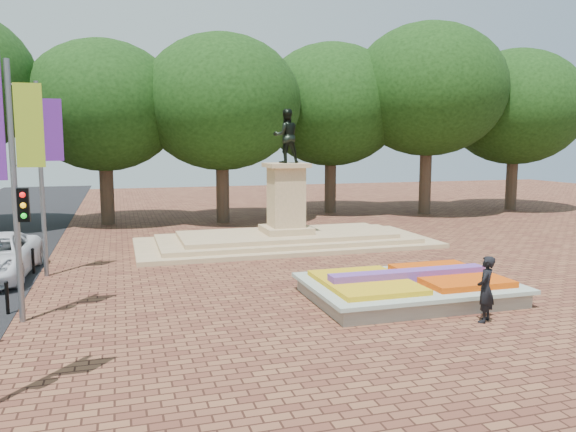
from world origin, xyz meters
name	(u,v)px	position (x,y,z in m)	size (l,w,h in m)	color
ground	(353,285)	(0.00, 0.00, 0.00)	(90.00, 90.00, 0.00)	brown
flower_bed	(409,287)	(1.03, -2.00, 0.38)	(6.30, 4.30, 0.91)	gray
monument	(286,227)	(0.00, 8.00, 0.88)	(14.00, 6.00, 6.40)	tan
tree_row_back	(276,114)	(2.33, 18.00, 6.67)	(44.80, 8.80, 10.43)	#3A291F
banner_poles	(17,180)	(-10.08, -1.31, 3.88)	(0.88, 11.17, 7.00)	slate
pedestrian	(486,289)	(1.86, -4.66, 0.91)	(0.67, 0.44, 1.82)	black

